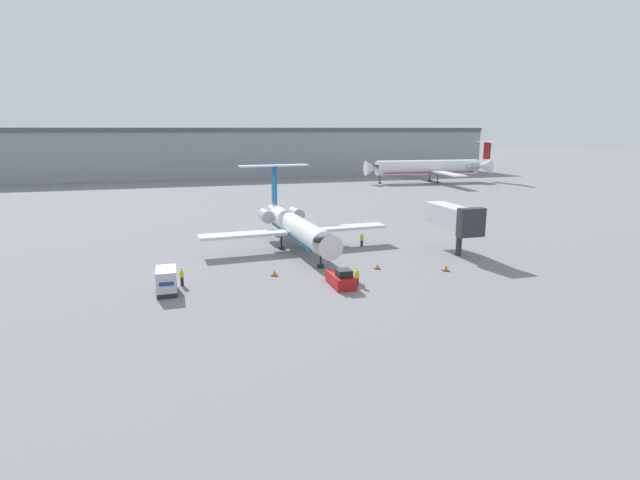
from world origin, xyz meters
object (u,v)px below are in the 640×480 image
(airplane_main, at_px, (295,225))
(worker_near_tug, at_px, (357,277))
(worker_by_wing, at_px, (362,240))
(airplane_parked_far_left, at_px, (430,167))
(pushback_tug, at_px, (341,279))
(jet_bridge, at_px, (453,218))
(luggage_cart, at_px, (167,281))
(traffic_cone_right, at_px, (377,266))
(traffic_cone_mid, at_px, (446,268))
(worker_on_apron, at_px, (182,276))
(traffic_cone_left, at_px, (274,273))

(airplane_main, distance_m, worker_near_tug, 17.09)
(worker_by_wing, bearing_deg, airplane_parked_far_left, 55.42)
(pushback_tug, height_order, jet_bridge, jet_bridge)
(worker_near_tug, height_order, jet_bridge, jet_bridge)
(luggage_cart, xyz_separation_m, traffic_cone_right, (22.38, 2.13, -0.92))
(traffic_cone_right, height_order, airplane_parked_far_left, airplane_parked_far_left)
(worker_by_wing, distance_m, traffic_cone_right, 10.91)
(airplane_main, xyz_separation_m, traffic_cone_mid, (13.35, -14.68, -2.77))
(airplane_main, distance_m, worker_on_apron, 18.90)
(worker_on_apron, height_order, jet_bridge, jet_bridge)
(pushback_tug, relative_size, luggage_cart, 1.18)
(worker_near_tug, bearing_deg, luggage_cart, 170.87)
(worker_near_tug, relative_size, worker_by_wing, 1.06)
(airplane_main, bearing_deg, worker_on_apron, -140.58)
(pushback_tug, distance_m, worker_near_tug, 1.61)
(pushback_tug, height_order, worker_on_apron, pushback_tug)
(worker_near_tug, bearing_deg, traffic_cone_mid, 10.80)
(worker_near_tug, xyz_separation_m, traffic_cone_left, (-7.19, 5.64, -0.63))
(worker_near_tug, xyz_separation_m, worker_by_wing, (6.59, 15.69, -0.06))
(airplane_main, relative_size, traffic_cone_right, 38.16)
(traffic_cone_right, xyz_separation_m, airplane_parked_far_left, (50.09, 80.03, 4.06))
(worker_on_apron, bearing_deg, worker_near_tug, -16.39)
(worker_on_apron, bearing_deg, jet_bridge, 7.88)
(worker_by_wing, bearing_deg, worker_near_tug, -112.77)
(traffic_cone_left, distance_m, traffic_cone_mid, 18.73)
(worker_near_tug, height_order, worker_by_wing, worker_near_tug)
(airplane_main, relative_size, airplane_parked_far_left, 0.64)
(worker_near_tug, distance_m, airplane_parked_far_left, 101.04)
(worker_near_tug, height_order, traffic_cone_left, worker_near_tug)
(traffic_cone_left, height_order, traffic_cone_mid, traffic_cone_mid)
(airplane_main, xyz_separation_m, worker_on_apron, (-14.50, -11.92, -2.14))
(luggage_cart, distance_m, worker_by_wing, 27.77)
(pushback_tug, relative_size, airplane_parked_far_left, 0.10)
(airplane_main, height_order, traffic_cone_left, airplane_main)
(traffic_cone_mid, bearing_deg, worker_on_apron, 174.35)
(worker_by_wing, relative_size, traffic_cone_right, 2.60)
(luggage_cart, xyz_separation_m, airplane_parked_far_left, (72.47, 82.17, 3.14))
(worker_on_apron, bearing_deg, traffic_cone_left, 4.53)
(jet_bridge, bearing_deg, traffic_cone_right, -159.73)
(traffic_cone_right, xyz_separation_m, traffic_cone_mid, (6.89, -2.90, 0.05))
(luggage_cart, relative_size, traffic_cone_mid, 4.75)
(pushback_tug, xyz_separation_m, traffic_cone_right, (5.89, 4.75, -0.44))
(traffic_cone_right, bearing_deg, worker_near_tug, -130.67)
(jet_bridge, bearing_deg, pushback_tug, -152.82)
(traffic_cone_left, bearing_deg, traffic_cone_right, -3.03)
(worker_by_wing, height_order, traffic_cone_mid, worker_by_wing)
(worker_near_tug, distance_m, traffic_cone_left, 9.16)
(pushback_tug, xyz_separation_m, jet_bridge, (17.85, 9.16, 3.71))
(luggage_cart, bearing_deg, traffic_cone_mid, -1.49)
(luggage_cart, xyz_separation_m, traffic_cone_left, (10.87, 2.74, -0.90))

